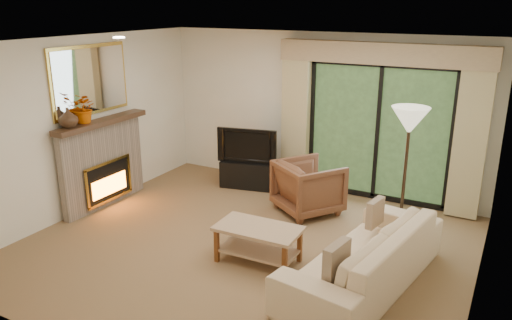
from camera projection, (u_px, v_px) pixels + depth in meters
The scene contains 22 objects.
floor at pixel (245, 246), 6.52m from camera, with size 5.50×5.50×0.00m, color olive.
ceiling at pixel (244, 43), 5.72m from camera, with size 5.50×5.50×0.00m, color white.
wall_back at pixel (319, 113), 8.21m from camera, with size 5.00×5.00×0.00m, color white.
wall_front at pixel (91, 229), 4.03m from camera, with size 5.00×5.00×0.00m, color white.
wall_left at pixel (83, 126), 7.37m from camera, with size 5.00×5.00×0.00m, color white.
wall_right at pixel (488, 190), 4.87m from camera, with size 5.00×5.00×0.00m, color white.
fireplace at pixel (103, 163), 7.67m from camera, with size 0.24×1.70×1.37m, color gray, non-canonical shape.
mirror at pixel (90, 80), 7.32m from camera, with size 0.07×1.45×1.02m, color gold, non-canonical shape.
sliding_door at pixel (378, 132), 7.78m from camera, with size 2.26×0.10×2.16m, color black, non-canonical shape.
curtain_left at pixel (296, 118), 8.27m from camera, with size 0.45×0.18×2.35m, color tan.
curtain_right at pixel (471, 139), 7.05m from camera, with size 0.45×0.18×2.35m, color tan.
cornice at pixel (382, 54), 7.33m from camera, with size 3.20×0.24×0.32m, color tan.
media_console at pixel (249, 174), 8.55m from camera, with size 0.92×0.41×0.46m, color black.
tv at pixel (248, 144), 8.39m from camera, with size 1.02×0.13×0.59m, color black.
armchair at pixel (308, 187), 7.47m from camera, with size 0.85×0.87×0.80m, color brown.
sofa at pixel (364, 255), 5.56m from camera, with size 2.42×0.94×0.71m, color beige.
pillow_near at pixel (337, 262), 4.94m from camera, with size 0.10×0.40×0.40m, color brown.
pillow_far at pixel (375, 213), 6.11m from camera, with size 0.09×0.34×0.34m, color brown.
coffee_table at pixel (258, 244), 6.07m from camera, with size 1.02×0.56×0.46m, color tan, non-canonical shape.
floor_lamp at pixel (405, 175), 6.49m from camera, with size 0.48×0.48×1.80m, color beige, non-canonical shape.
vase at pixel (68, 118), 6.93m from camera, with size 0.27×0.27×0.28m, color #3F2A1A.
branches at pixel (84, 108), 7.16m from camera, with size 0.39×0.34×0.44m, color #C95303.
Camera 1 is at (2.92, -5.09, 3.06)m, focal length 35.00 mm.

